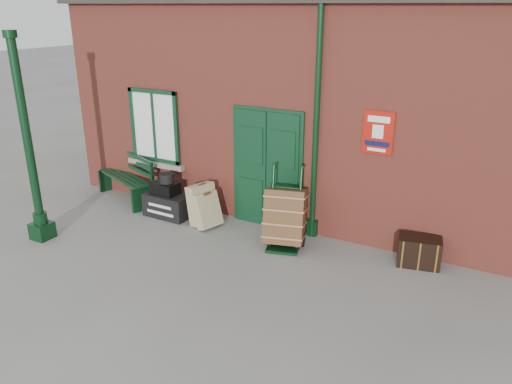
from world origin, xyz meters
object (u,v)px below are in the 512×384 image
Objects in this scene: houdini_trunk at (168,205)px; dark_trunk at (419,251)px; bench at (128,176)px; porter_trolley at (285,217)px.

dark_trunk reaches higher than houdini_trunk.
bench is 1.42m from houdini_trunk.
bench is at bearing 167.85° from dark_trunk.
houdini_trunk is (1.35, -0.36, -0.29)m from bench.
porter_trolley is 2.11× the size of dark_trunk.
bench is at bearing 157.71° from porter_trolley.
houdini_trunk is 0.66× the size of porter_trolley.
bench is 2.61× the size of dark_trunk.
dark_trunk is (4.82, 0.34, 0.01)m from houdini_trunk.
houdini_trunk is at bearing 6.95° from bench.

